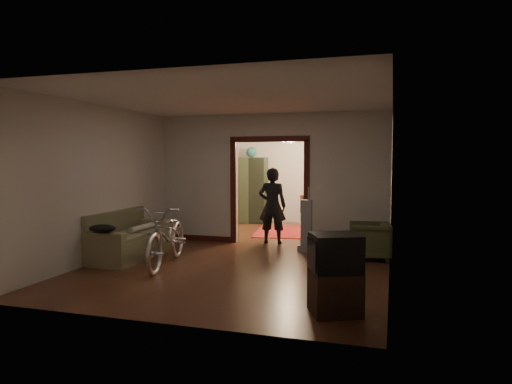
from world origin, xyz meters
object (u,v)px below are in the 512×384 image
at_px(armchair, 369,240).
at_px(locker, 251,190).
at_px(bicycle, 167,235).
at_px(desk, 332,214).
at_px(sofa, 130,234).
at_px(person, 272,206).

height_order(armchair, locker, locker).
distance_m(armchair, locker, 5.34).
bearing_deg(bicycle, locker, 81.13).
distance_m(locker, desk, 2.43).
xyz_separation_m(armchair, locker, (-3.51, 3.97, 0.61)).
relative_size(sofa, person, 1.14).
height_order(sofa, locker, locker).
xyz_separation_m(person, desk, (0.94, 2.84, -0.48)).
height_order(bicycle, armchair, bicycle).
relative_size(person, locker, 0.87).
distance_m(armchair, person, 2.37).
bearing_deg(bicycle, desk, 57.20).
height_order(bicycle, desk, bicycle).
distance_m(armchair, desk, 3.98).
bearing_deg(armchair, desk, -169.12).
xyz_separation_m(armchair, desk, (-1.16, 3.81, 0.01)).
distance_m(person, desk, 3.03).
xyz_separation_m(sofa, desk, (3.13, 4.97, -0.09)).
height_order(person, desk, person).
height_order(armchair, desk, desk).
height_order(sofa, person, person).
bearing_deg(locker, armchair, -67.48).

